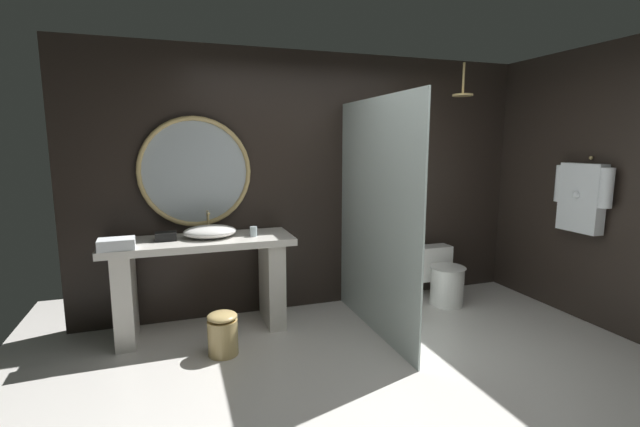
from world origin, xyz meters
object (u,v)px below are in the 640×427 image
tumbler_cup (254,231)px  toilet (442,277)px  round_wall_mirror (195,172)px  waste_bin (223,333)px  hanging_bathrobe (582,195)px  folded_hand_towel (116,244)px  tissue_box (166,236)px  rain_shower_head (463,92)px  vessel_sink (210,231)px

tumbler_cup → toilet: tumbler_cup is taller
tumbler_cup → round_wall_mirror: bearing=144.4°
round_wall_mirror → waste_bin: 1.49m
hanging_bathrobe → folded_hand_towel: 4.15m
tissue_box → rain_shower_head: rain_shower_head is taller
tissue_box → toilet: tissue_box is taller
tissue_box → rain_shower_head: (2.90, -0.11, 1.31)m
vessel_sink → round_wall_mirror: bearing=108.9°
hanging_bathrobe → waste_bin: 3.49m
vessel_sink → folded_hand_towel: 0.78m
vessel_sink → toilet: 2.50m
hanging_bathrobe → waste_bin: hanging_bathrobe is taller
hanging_bathrobe → folded_hand_towel: (-4.08, 0.68, -0.31)m
tissue_box → waste_bin: bearing=-53.1°
hanging_bathrobe → toilet: 1.55m
waste_bin → folded_hand_towel: size_ratio=1.31×
tissue_box → toilet: (2.79, -0.07, -0.63)m
tumbler_cup → hanging_bathrobe: 3.08m
round_wall_mirror → rain_shower_head: bearing=-8.1°
round_wall_mirror → waste_bin: bearing=-81.6°
vessel_sink → hanging_bathrobe: hanging_bathrobe is taller
vessel_sink → round_wall_mirror: size_ratio=0.45×
waste_bin → folded_hand_towel: (-0.77, 0.32, 0.73)m
vessel_sink → hanging_bathrobe: size_ratio=0.66×
round_wall_mirror → folded_hand_towel: 0.97m
tissue_box → round_wall_mirror: 0.66m
folded_hand_towel → toilet: bearing=2.5°
hanging_bathrobe → toilet: size_ratio=1.23×
vessel_sink → rain_shower_head: bearing=-2.5°
tumbler_cup → hanging_bathrobe: bearing=-15.4°
toilet → waste_bin: size_ratio=1.61×
round_wall_mirror → rain_shower_head: 2.76m
tissue_box → rain_shower_head: size_ratio=0.55×
tumbler_cup → folded_hand_towel: bearing=-173.1°
toilet → waste_bin: (-2.39, -0.46, -0.09)m
tissue_box → rain_shower_head: bearing=-2.2°
toilet → hanging_bathrobe: bearing=-41.5°
hanging_bathrobe → waste_bin: (-3.31, 0.35, -1.04)m
waste_bin → vessel_sink: bearing=93.0°
round_wall_mirror → toilet: size_ratio=1.77×
tumbler_cup → toilet: (2.04, 0.00, -0.64)m
rain_shower_head → waste_bin: (-2.50, -0.42, -2.03)m
tumbler_cup → round_wall_mirror: (-0.47, 0.34, 0.53)m
waste_bin → folded_hand_towel: 1.11m
tumbler_cup → tissue_box: (-0.75, 0.08, -0.01)m
toilet → waste_bin: toilet is taller
vessel_sink → rain_shower_head: (2.53, -0.11, 1.29)m
round_wall_mirror → hanging_bathrobe: (3.43, -1.15, -0.22)m
toilet → folded_hand_towel: folded_hand_towel is taller
folded_hand_towel → tissue_box: bearing=29.7°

